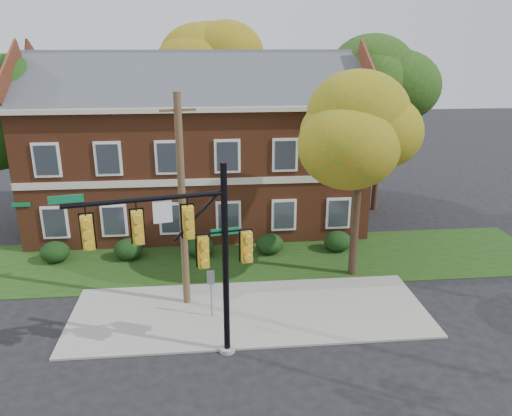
{
  "coord_description": "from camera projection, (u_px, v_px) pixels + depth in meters",
  "views": [
    {
      "loc": [
        -1.46,
        -16.36,
        10.26
      ],
      "look_at": [
        0.44,
        3.0,
        3.71
      ],
      "focal_mm": 35.0,
      "sensor_mm": 36.0,
      "label": 1
    }
  ],
  "objects": [
    {
      "name": "traffic_signal",
      "position": [
        188.0,
        244.0,
        15.67
      ],
      "size": [
        5.94,
        1.34,
        6.73
      ],
      "rotation": [
        0.0,
        0.0,
        0.2
      ],
      "color": "gray",
      "rests_on": "ground"
    },
    {
      "name": "utility_pole",
      "position": [
        182.0,
        203.0,
        19.12
      ],
      "size": [
        1.32,
        0.37,
        8.53
      ],
      "rotation": [
        0.0,
        0.0,
        0.21
      ],
      "color": "#503E25",
      "rests_on": "ground"
    },
    {
      "name": "tree_left_rear",
      "position": [
        8.0,
        113.0,
        25.85
      ],
      "size": [
        5.4,
        5.1,
        8.88
      ],
      "color": "black",
      "rests_on": "ground"
    },
    {
      "name": "tree_near_right",
      "position": [
        368.0,
        131.0,
        20.85
      ],
      "size": [
        4.5,
        4.25,
        8.58
      ],
      "color": "black",
      "rests_on": "ground"
    },
    {
      "name": "tree_right_rear",
      "position": [
        390.0,
        79.0,
        29.2
      ],
      "size": [
        6.3,
        5.95,
        10.62
      ],
      "color": "black",
      "rests_on": "ground"
    },
    {
      "name": "hedge_center",
      "position": [
        200.0,
        246.0,
        24.81
      ],
      "size": [
        1.4,
        1.26,
        1.05
      ],
      "primitive_type": "ellipsoid",
      "color": "black",
      "rests_on": "ground"
    },
    {
      "name": "hedge_right",
      "position": [
        270.0,
        244.0,
        25.13
      ],
      "size": [
        1.4,
        1.26,
        1.05
      ],
      "primitive_type": "ellipsoid",
      "color": "black",
      "rests_on": "ground"
    },
    {
      "name": "tree_far_rear",
      "position": [
        217.0,
        62.0,
        34.63
      ],
      "size": [
        6.84,
        6.46,
        11.52
      ],
      "color": "black",
      "rests_on": "ground"
    },
    {
      "name": "sign_post",
      "position": [
        211.0,
        286.0,
        18.99
      ],
      "size": [
        0.29,
        0.06,
        2.02
      ],
      "rotation": [
        0.0,
        0.0,
        -0.04
      ],
      "color": "slate",
      "rests_on": "ground"
    },
    {
      "name": "hedge_far_left",
      "position": [
        55.0,
        252.0,
        24.16
      ],
      "size": [
        1.4,
        1.26,
        1.05
      ],
      "primitive_type": "ellipsoid",
      "color": "black",
      "rests_on": "ground"
    },
    {
      "name": "grass_strip",
      "position": [
        241.0,
        260.0,
        24.49
      ],
      "size": [
        30.0,
        6.0,
        0.04
      ],
      "primitive_type": "cube",
      "color": "#193811",
      "rests_on": "ground"
    },
    {
      "name": "apartment_building",
      "position": [
        198.0,
        138.0,
        28.34
      ],
      "size": [
        18.8,
        8.8,
        9.74
      ],
      "color": "brown",
      "rests_on": "ground"
    },
    {
      "name": "hedge_far_right",
      "position": [
        338.0,
        241.0,
        25.46
      ],
      "size": [
        1.4,
        1.26,
        1.05
      ],
      "primitive_type": "ellipsoid",
      "color": "black",
      "rests_on": "ground"
    },
    {
      "name": "ground",
      "position": [
        252.0,
        326.0,
        18.84
      ],
      "size": [
        120.0,
        120.0,
        0.0
      ],
      "primitive_type": "plane",
      "color": "black",
      "rests_on": "ground"
    },
    {
      "name": "hedge_left",
      "position": [
        128.0,
        249.0,
        24.48
      ],
      "size": [
        1.4,
        1.26,
        1.05
      ],
      "primitive_type": "ellipsoid",
      "color": "black",
      "rests_on": "ground"
    },
    {
      "name": "sidewalk",
      "position": [
        250.0,
        312.0,
        19.77
      ],
      "size": [
        14.0,
        5.0,
        0.08
      ],
      "primitive_type": "cube",
      "color": "gray",
      "rests_on": "ground"
    }
  ]
}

